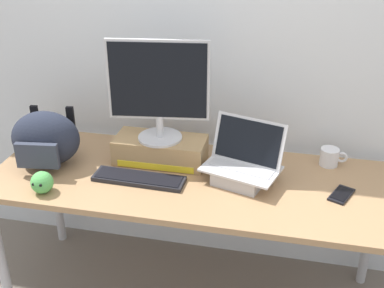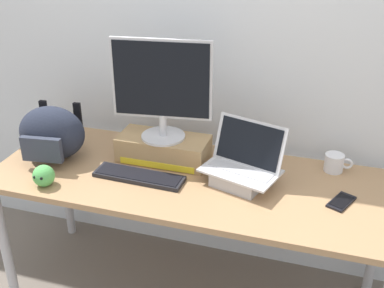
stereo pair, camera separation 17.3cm
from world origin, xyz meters
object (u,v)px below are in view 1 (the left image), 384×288
(desktop_monitor, at_px, (158,89))
(toner_box_yellow, at_px, (160,150))
(coffee_mug, at_px, (330,157))
(external_keyboard, at_px, (139,178))
(plush_toy, at_px, (42,182))
(open_laptop, at_px, (242,169))
(cell_phone, at_px, (341,195))
(messenger_backpack, at_px, (46,139))

(desktop_monitor, bearing_deg, toner_box_yellow, 93.05)
(desktop_monitor, distance_m, coffee_mug, 0.91)
(external_keyboard, relative_size, coffee_mug, 3.28)
(external_keyboard, height_order, plush_toy, plush_toy)
(open_laptop, xyz_separation_m, coffee_mug, (0.41, 0.24, -0.02))
(coffee_mug, height_order, cell_phone, coffee_mug)
(messenger_backpack, height_order, coffee_mug, messenger_backpack)
(toner_box_yellow, height_order, plush_toy, toner_box_yellow)
(open_laptop, bearing_deg, cell_phone, 12.06)
(external_keyboard, height_order, coffee_mug, coffee_mug)
(plush_toy, bearing_deg, cell_phone, 10.96)
(messenger_backpack, bearing_deg, cell_phone, -7.47)
(external_keyboard, distance_m, messenger_backpack, 0.51)
(open_laptop, relative_size, external_keyboard, 0.90)
(toner_box_yellow, height_order, external_keyboard, toner_box_yellow)
(messenger_backpack, bearing_deg, external_keyboard, -15.03)
(coffee_mug, distance_m, cell_phone, 0.29)
(toner_box_yellow, relative_size, cell_phone, 2.71)
(desktop_monitor, distance_m, external_keyboard, 0.43)
(open_laptop, bearing_deg, plush_toy, -144.77)
(toner_box_yellow, xyz_separation_m, coffee_mug, (0.83, 0.14, -0.02))
(external_keyboard, xyz_separation_m, coffee_mug, (0.88, 0.35, 0.03))
(toner_box_yellow, height_order, coffee_mug, toner_box_yellow)
(desktop_monitor, xyz_separation_m, external_keyboard, (-0.05, -0.21, -0.38))
(open_laptop, height_order, messenger_backpack, open_laptop)
(desktop_monitor, relative_size, cell_phone, 2.98)
(cell_phone, relative_size, plush_toy, 1.64)
(open_laptop, height_order, external_keyboard, open_laptop)
(toner_box_yellow, xyz_separation_m, messenger_backpack, (-0.54, -0.14, 0.07))
(cell_phone, bearing_deg, toner_box_yellow, -164.66)
(toner_box_yellow, relative_size, desktop_monitor, 0.91)
(open_laptop, height_order, plush_toy, open_laptop)
(messenger_backpack, distance_m, coffee_mug, 1.40)
(external_keyboard, xyz_separation_m, cell_phone, (0.93, 0.07, -0.01))
(desktop_monitor, relative_size, messenger_backpack, 1.37)
(cell_phone, xyz_separation_m, plush_toy, (-1.32, -0.26, 0.05))
(toner_box_yellow, bearing_deg, coffee_mug, 9.59)
(toner_box_yellow, relative_size, external_keyboard, 1.03)
(toner_box_yellow, height_order, messenger_backpack, messenger_backpack)
(toner_box_yellow, distance_m, messenger_backpack, 0.56)
(toner_box_yellow, relative_size, coffee_mug, 3.38)
(desktop_monitor, relative_size, coffee_mug, 3.71)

